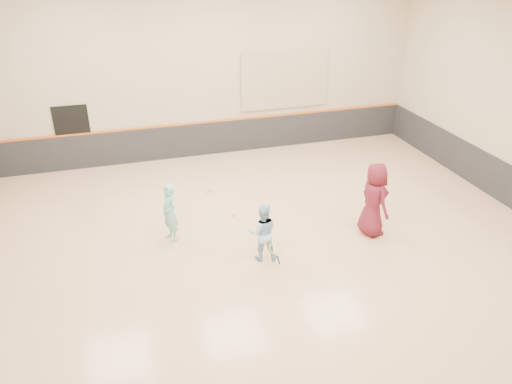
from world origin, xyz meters
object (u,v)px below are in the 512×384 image
object	(u,v)px
young_man	(374,199)
instructor	(263,232)
spare_racket	(210,191)
girl	(170,213)

from	to	relation	value
young_man	instructor	bearing A→B (deg)	89.65
instructor	spare_racket	distance (m)	3.86
young_man	girl	bearing A→B (deg)	70.86
girl	instructor	distance (m)	2.48
young_man	spare_racket	distance (m)	5.07
girl	instructor	world-z (taller)	girl
spare_racket	instructor	bearing A→B (deg)	-82.40
girl	spare_racket	size ratio (longest dim) A/B	2.32
girl	young_man	xyz separation A→B (m)	(5.07, -1.18, 0.21)
girl	spare_racket	world-z (taller)	girl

